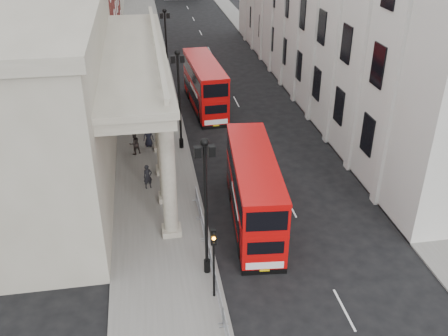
{
  "coord_description": "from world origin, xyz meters",
  "views": [
    {
      "loc": [
        -3.27,
        -17.78,
        18.8
      ],
      "look_at": [
        1.63,
        11.55,
        2.5
      ],
      "focal_mm": 40.0,
      "sensor_mm": 36.0,
      "label": 1
    }
  ],
  "objects_px": {
    "lamp_post_south": "(206,200)",
    "lamp_post_north": "(166,42)",
    "pedestrian_b": "(134,143)",
    "pedestrian_c": "(148,137)",
    "traffic_light": "(214,251)",
    "lamp_post_mid": "(179,94)",
    "pedestrian_a": "(148,177)",
    "bus_far": "(205,84)",
    "bus_near": "(254,189)"
  },
  "relations": [
    {
      "from": "lamp_post_north",
      "to": "traffic_light",
      "type": "xyz_separation_m",
      "value": [
        0.1,
        -34.02,
        -1.8
      ]
    },
    {
      "from": "lamp_post_mid",
      "to": "pedestrian_b",
      "type": "bearing_deg",
      "value": -171.86
    },
    {
      "from": "lamp_post_south",
      "to": "pedestrian_b",
      "type": "distance_m",
      "value": 16.38
    },
    {
      "from": "pedestrian_b",
      "to": "pedestrian_c",
      "type": "xyz_separation_m",
      "value": [
        1.16,
        1.32,
        -0.09
      ]
    },
    {
      "from": "lamp_post_south",
      "to": "lamp_post_north",
      "type": "distance_m",
      "value": 32.0
    },
    {
      "from": "lamp_post_north",
      "to": "traffic_light",
      "type": "height_order",
      "value": "lamp_post_north"
    },
    {
      "from": "pedestrian_b",
      "to": "pedestrian_c",
      "type": "relative_size",
      "value": 1.1
    },
    {
      "from": "lamp_post_mid",
      "to": "bus_near",
      "type": "distance_m",
      "value": 12.19
    },
    {
      "from": "bus_near",
      "to": "pedestrian_a",
      "type": "xyz_separation_m",
      "value": [
        -6.61,
        5.17,
        -1.4
      ]
    },
    {
      "from": "lamp_post_south",
      "to": "pedestrian_b",
      "type": "bearing_deg",
      "value": 104.01
    },
    {
      "from": "lamp_post_south",
      "to": "pedestrian_c",
      "type": "relative_size",
      "value": 4.87
    },
    {
      "from": "bus_near",
      "to": "pedestrian_b",
      "type": "height_order",
      "value": "bus_near"
    },
    {
      "from": "lamp_post_south",
      "to": "bus_near",
      "type": "height_order",
      "value": "lamp_post_south"
    },
    {
      "from": "lamp_post_north",
      "to": "bus_far",
      "type": "relative_size",
      "value": 0.76
    },
    {
      "from": "lamp_post_north",
      "to": "bus_near",
      "type": "bearing_deg",
      "value": -82.4
    },
    {
      "from": "lamp_post_mid",
      "to": "pedestrian_c",
      "type": "distance_m",
      "value": 4.83
    },
    {
      "from": "lamp_post_south",
      "to": "lamp_post_mid",
      "type": "distance_m",
      "value": 16.0
    },
    {
      "from": "lamp_post_mid",
      "to": "traffic_light",
      "type": "xyz_separation_m",
      "value": [
        0.1,
        -18.02,
        -1.8
      ]
    },
    {
      "from": "lamp_post_mid",
      "to": "traffic_light",
      "type": "bearing_deg",
      "value": -89.68
    },
    {
      "from": "bus_far",
      "to": "traffic_light",
      "type": "bearing_deg",
      "value": -99.82
    },
    {
      "from": "bus_far",
      "to": "pedestrian_c",
      "type": "bearing_deg",
      "value": -129.03
    },
    {
      "from": "traffic_light",
      "to": "bus_near",
      "type": "relative_size",
      "value": 0.39
    },
    {
      "from": "bus_far",
      "to": "pedestrian_b",
      "type": "xyz_separation_m",
      "value": [
        -7.05,
        -9.5,
        -1.38
      ]
    },
    {
      "from": "traffic_light",
      "to": "pedestrian_a",
      "type": "relative_size",
      "value": 2.36
    },
    {
      "from": "lamp_post_mid",
      "to": "lamp_post_north",
      "type": "height_order",
      "value": "same"
    },
    {
      "from": "bus_near",
      "to": "pedestrian_b",
      "type": "xyz_separation_m",
      "value": [
        -7.5,
        10.81,
        -1.36
      ]
    },
    {
      "from": "pedestrian_b",
      "to": "lamp_post_south",
      "type": "bearing_deg",
      "value": 73.16
    },
    {
      "from": "pedestrian_a",
      "to": "pedestrian_b",
      "type": "bearing_deg",
      "value": 80.69
    },
    {
      "from": "pedestrian_a",
      "to": "pedestrian_b",
      "type": "height_order",
      "value": "pedestrian_b"
    },
    {
      "from": "lamp_post_mid",
      "to": "pedestrian_c",
      "type": "height_order",
      "value": "lamp_post_mid"
    },
    {
      "from": "lamp_post_mid",
      "to": "lamp_post_north",
      "type": "distance_m",
      "value": 16.0
    },
    {
      "from": "lamp_post_south",
      "to": "pedestrian_b",
      "type": "relative_size",
      "value": 4.41
    },
    {
      "from": "pedestrian_a",
      "to": "pedestrian_c",
      "type": "relative_size",
      "value": 1.07
    },
    {
      "from": "pedestrian_b",
      "to": "pedestrian_c",
      "type": "distance_m",
      "value": 1.76
    },
    {
      "from": "lamp_post_mid",
      "to": "pedestrian_b",
      "type": "xyz_separation_m",
      "value": [
        -3.85,
        -0.55,
        -3.85
      ]
    },
    {
      "from": "pedestrian_b",
      "to": "lamp_post_mid",
      "type": "bearing_deg",
      "value": 157.29
    },
    {
      "from": "lamp_post_south",
      "to": "pedestrian_a",
      "type": "xyz_separation_m",
      "value": [
        -2.96,
        9.81,
        -3.88
      ]
    },
    {
      "from": "pedestrian_a",
      "to": "pedestrian_c",
      "type": "bearing_deg",
      "value": 69.49
    },
    {
      "from": "bus_far",
      "to": "pedestrian_a",
      "type": "xyz_separation_m",
      "value": [
        -6.15,
        -15.14,
        -1.41
      ]
    },
    {
      "from": "bus_far",
      "to": "bus_near",
      "type": "bearing_deg",
      "value": -91.99
    },
    {
      "from": "traffic_light",
      "to": "pedestrian_c",
      "type": "distance_m",
      "value": 19.11
    },
    {
      "from": "pedestrian_a",
      "to": "lamp_post_mid",
      "type": "bearing_deg",
      "value": 46.13
    },
    {
      "from": "lamp_post_mid",
      "to": "bus_far",
      "type": "xyz_separation_m",
      "value": [
        3.2,
        8.95,
        -2.47
      ]
    },
    {
      "from": "lamp_post_south",
      "to": "bus_near",
      "type": "distance_m",
      "value": 6.4
    },
    {
      "from": "lamp_post_south",
      "to": "bus_far",
      "type": "relative_size",
      "value": 0.76
    },
    {
      "from": "lamp_post_south",
      "to": "lamp_post_north",
      "type": "bearing_deg",
      "value": 90.0
    },
    {
      "from": "traffic_light",
      "to": "pedestrian_c",
      "type": "bearing_deg",
      "value": 98.46
    },
    {
      "from": "lamp_post_north",
      "to": "pedestrian_c",
      "type": "relative_size",
      "value": 4.87
    },
    {
      "from": "lamp_post_mid",
      "to": "pedestrian_b",
      "type": "height_order",
      "value": "lamp_post_mid"
    },
    {
      "from": "lamp_post_north",
      "to": "bus_far",
      "type": "bearing_deg",
      "value": -65.63
    }
  ]
}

